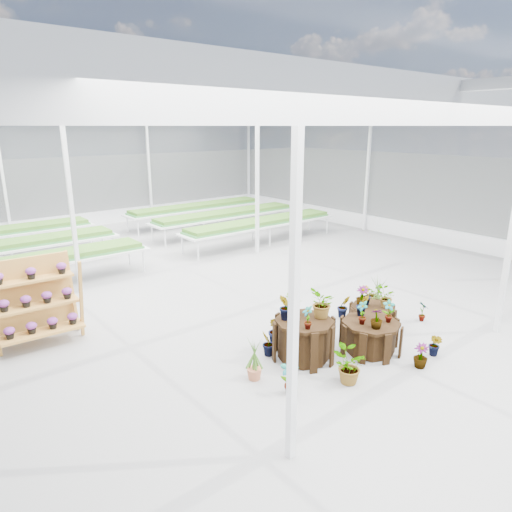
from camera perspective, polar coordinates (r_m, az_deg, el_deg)
ground_plane at (r=10.90m, az=1.30°, el=-6.69°), size 24.00×24.00×0.00m
greenhouse_shell at (r=10.24m, az=1.38°, el=5.00°), size 18.00×24.00×4.50m
steel_frame at (r=10.24m, az=1.38°, el=5.00°), size 18.00×24.00×4.50m
nursery_benches at (r=16.65m, az=-15.01°, el=2.30°), size 16.00×7.00×0.84m
plinth_tall at (r=8.64m, az=6.00°, el=-10.30°), size 1.43×1.43×0.77m
plinth_mid at (r=9.16m, az=14.08°, el=-9.72°), size 1.51×1.51×0.60m
plinth_low at (r=10.31m, az=14.32°, el=-7.26°), size 1.29×1.29×0.44m
shelf_rack at (r=9.96m, az=-25.73°, el=-5.30°), size 1.66×0.94×1.71m
nursery_plants at (r=9.16m, az=10.41°, el=-7.95°), size 4.92×2.87×1.34m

